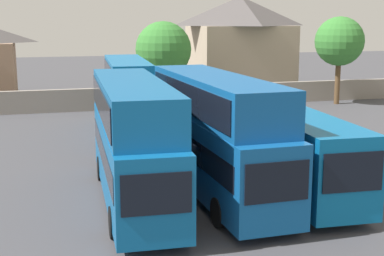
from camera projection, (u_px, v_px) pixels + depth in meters
ground at (137, 121)px, 40.84m from camera, size 140.00×140.00×0.00m
depot_boundary_wall at (126, 98)px, 45.72m from camera, size 56.00×0.50×1.80m
bus_1 at (133, 135)px, 22.43m from camera, size 3.06×11.64×4.94m
bus_2 at (216, 129)px, 23.41m from camera, size 2.91×11.66×5.04m
bus_3 at (289, 145)px, 24.37m from camera, size 3.04×11.36×3.44m
bus_4 at (128, 92)px, 35.84m from camera, size 3.17×10.77×4.76m
bus_5 at (172, 101)px, 36.70m from camera, size 2.85×10.60×3.55m
house_terrace_centre at (240, 43)px, 57.47m from camera, size 10.00×8.36×9.47m
tree_left_of_lot at (339, 42)px, 47.69m from camera, size 4.19×4.19×7.49m
tree_behind_wall at (163, 50)px, 48.33m from camera, size 4.84×4.84×7.09m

